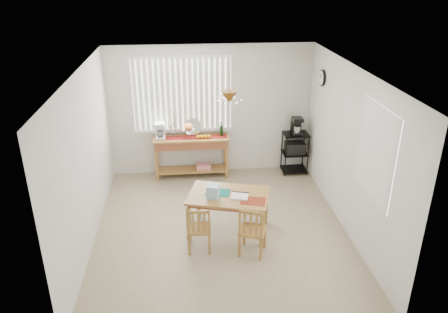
{
  "coord_description": "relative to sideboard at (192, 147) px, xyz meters",
  "views": [
    {
      "loc": [
        -0.54,
        -6.0,
        3.95
      ],
      "look_at": [
        0.1,
        0.55,
        1.05
      ],
      "focal_mm": 35.0,
      "sensor_mm": 36.0,
      "label": 1
    }
  ],
  "objects": [
    {
      "name": "chair_right",
      "position": [
        0.79,
        -2.71,
        -0.23
      ],
      "size": [
        0.48,
        0.48,
        0.8
      ],
      "color": "#A47537",
      "rests_on": "ground"
    },
    {
      "name": "chair_left",
      "position": [
        0.03,
        -2.54,
        -0.26
      ],
      "size": [
        0.37,
        0.37,
        0.75
      ],
      "color": "#A47537",
      "rests_on": "ground"
    },
    {
      "name": "sideboard_items",
      "position": [
        -0.24,
        0.01,
        0.34
      ],
      "size": [
        1.41,
        0.35,
        0.64
      ],
      "color": "maroon",
      "rests_on": "sideboard"
    },
    {
      "name": "cart_items",
      "position": [
        2.09,
        -0.01,
        0.38
      ],
      "size": [
        0.2,
        0.24,
        0.35
      ],
      "color": "black",
      "rests_on": "wire_cart"
    },
    {
      "name": "table_items",
      "position": [
        0.37,
        -2.14,
        0.12
      ],
      "size": [
        0.93,
        0.68,
        0.21
      ],
      "color": "#126A59",
      "rests_on": "dining_table"
    },
    {
      "name": "wire_cart",
      "position": [
        2.09,
        -0.02,
        -0.12
      ],
      "size": [
        0.5,
        0.4,
        0.85
      ],
      "color": "black",
      "rests_on": "ground"
    },
    {
      "name": "ground",
      "position": [
        0.4,
        -2.02,
        -0.63
      ],
      "size": [
        4.0,
        4.5,
        0.01
      ],
      "primitive_type": "cube",
      "color": "tan"
    },
    {
      "name": "sideboard",
      "position": [
        0.0,
        0.0,
        0.0
      ],
      "size": [
        1.49,
        0.42,
        0.84
      ],
      "color": "#A47537",
      "rests_on": "ground"
    },
    {
      "name": "room_shell",
      "position": [
        0.4,
        -2.01,
        1.06
      ],
      "size": [
        4.2,
        4.7,
        2.7
      ],
      "color": "silver",
      "rests_on": "ground"
    },
    {
      "name": "dining_table",
      "position": [
        0.51,
        -2.07,
        -0.04
      ],
      "size": [
        1.4,
        1.1,
        0.66
      ],
      "color": "#A47537",
      "rests_on": "ground"
    }
  ]
}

